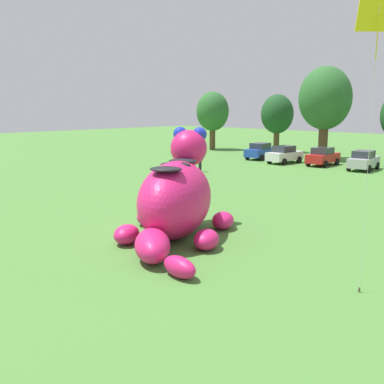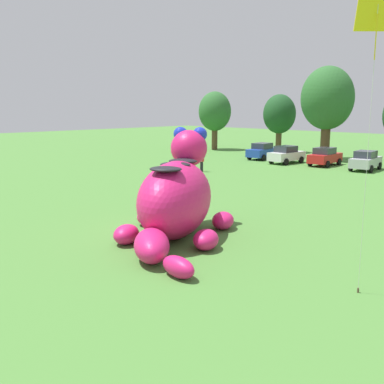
{
  "view_description": "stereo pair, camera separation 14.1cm",
  "coord_description": "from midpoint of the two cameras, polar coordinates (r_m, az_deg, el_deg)",
  "views": [
    {
      "loc": [
        15.13,
        -13.15,
        5.56
      ],
      "look_at": [
        1.07,
        1.13,
        1.8
      ],
      "focal_mm": 43.11,
      "sensor_mm": 36.0,
      "label": 1
    },
    {
      "loc": [
        15.23,
        -13.05,
        5.56
      ],
      "look_at": [
        1.07,
        1.13,
        1.8
      ],
      "focal_mm": 43.11,
      "sensor_mm": 36.0,
      "label": 2
    }
  ],
  "objects": [
    {
      "name": "car_white",
      "position": [
        46.22,
        11.28,
        4.57
      ],
      "size": [
        2.04,
        4.15,
        1.72
      ],
      "color": "white",
      "rests_on": "ground"
    },
    {
      "name": "tree_left",
      "position": [
        57.27,
        10.42,
        9.42
      ],
      "size": [
        3.91,
        3.91,
        6.94
      ],
      "color": "brown",
      "rests_on": "ground"
    },
    {
      "name": "tree_mid_left",
      "position": [
        50.4,
        16.07,
        11.02
      ],
      "size": [
        5.41,
        5.41,
        9.6
      ],
      "color": "brown",
      "rests_on": "ground"
    },
    {
      "name": "giant_inflatable_creature",
      "position": [
        19.71,
        -2.21,
        -0.76
      ],
      "size": [
        7.58,
        7.48,
        4.58
      ],
      "color": "#E01E6B",
      "rests_on": "ground"
    },
    {
      "name": "tree_far_left",
      "position": [
        59.79,
        2.5,
        9.89
      ],
      "size": [
        4.15,
        4.15,
        7.36
      ],
      "color": "brown",
      "rests_on": "ground"
    },
    {
      "name": "spectator_by_cars",
      "position": [
        39.47,
        0.9,
        3.76
      ],
      "size": [
        0.38,
        0.26,
        1.71
      ],
      "color": "black",
      "rests_on": "ground"
    },
    {
      "name": "car_silver",
      "position": [
        43.07,
        20.37,
        3.69
      ],
      "size": [
        2.36,
        4.29,
        1.72
      ],
      "color": "#B7BABF",
      "rests_on": "ground"
    },
    {
      "name": "car_blue",
      "position": [
        49.41,
        8.42,
        5.04
      ],
      "size": [
        2.22,
        4.24,
        1.72
      ],
      "color": "#2347B7",
      "rests_on": "ground"
    },
    {
      "name": "tethered_flying_kite",
      "position": [
        14.32,
        21.87,
        20.34
      ],
      "size": [
        1.13,
        1.13,
        9.02
      ],
      "color": "brown",
      "rests_on": "ground"
    },
    {
      "name": "car_red",
      "position": [
        45.25,
        15.79,
        4.25
      ],
      "size": [
        2.16,
        4.21,
        1.72
      ],
      "color": "red",
      "rests_on": "ground"
    },
    {
      "name": "ground_plane",
      "position": [
        20.8,
        -4.5,
        -4.92
      ],
      "size": [
        160.0,
        160.0,
        0.0
      ],
      "primitive_type": "plane",
      "color": "#4C8438"
    }
  ]
}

